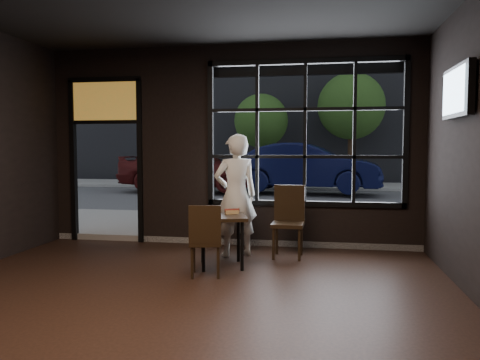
% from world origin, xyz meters
% --- Properties ---
extents(floor, '(6.00, 7.00, 0.02)m').
position_xyz_m(floor, '(0.00, 0.00, -0.01)').
color(floor, black).
rests_on(floor, ground).
extents(window_frame, '(3.06, 0.12, 2.28)m').
position_xyz_m(window_frame, '(1.20, 3.50, 1.80)').
color(window_frame, black).
rests_on(window_frame, ground).
extents(stained_transom, '(1.20, 0.06, 0.70)m').
position_xyz_m(stained_transom, '(-2.10, 3.50, 2.35)').
color(stained_transom, orange).
rests_on(stained_transom, ground).
extents(street_asphalt, '(60.00, 41.00, 0.04)m').
position_xyz_m(street_asphalt, '(0.00, 24.00, -0.02)').
color(street_asphalt, '#545456').
rests_on(street_asphalt, ground).
extents(building_across, '(28.00, 12.00, 15.00)m').
position_xyz_m(building_across, '(0.00, 23.00, 7.50)').
color(building_across, '#5B5956').
rests_on(building_across, ground).
extents(cafe_table, '(0.78, 0.78, 0.69)m').
position_xyz_m(cafe_table, '(0.16, 2.13, 0.34)').
color(cafe_table, black).
rests_on(cafe_table, floor).
extents(chair_near, '(0.46, 0.46, 0.89)m').
position_xyz_m(chair_near, '(0.06, 1.67, 0.45)').
color(chair_near, black).
rests_on(chair_near, floor).
extents(chair_window, '(0.46, 0.46, 1.03)m').
position_xyz_m(chair_window, '(0.99, 2.79, 0.51)').
color(chair_window, black).
rests_on(chair_window, floor).
extents(man, '(0.77, 0.67, 1.77)m').
position_xyz_m(man, '(0.23, 2.80, 0.88)').
color(man, silver).
rests_on(man, floor).
extents(hotdog, '(0.22, 0.15, 0.06)m').
position_xyz_m(hotdog, '(0.27, 2.30, 0.71)').
color(hotdog, tan).
rests_on(hotdog, cafe_table).
extents(cup, '(0.14, 0.14, 0.10)m').
position_xyz_m(cup, '(-0.11, 1.99, 0.73)').
color(cup, silver).
rests_on(cup, cafe_table).
extents(tv, '(0.11, 0.98, 0.57)m').
position_xyz_m(tv, '(2.93, 1.70, 2.19)').
color(tv, black).
rests_on(tv, wall_right).
extents(navy_car, '(5.09, 2.20, 1.63)m').
position_xyz_m(navy_car, '(0.98, 11.95, 0.92)').
color(navy_car, black).
rests_on(navy_car, street_asphalt).
extents(maroon_car, '(4.93, 2.19, 1.65)m').
position_xyz_m(maroon_car, '(-3.08, 11.90, 0.92)').
color(maroon_car, '#4E1211').
rests_on(maroon_car, street_asphalt).
extents(tree_left, '(2.20, 2.20, 3.76)m').
position_xyz_m(tree_left, '(-0.97, 15.28, 2.65)').
color(tree_left, '#332114').
rests_on(tree_left, street_asphalt).
extents(tree_right, '(2.67, 2.67, 4.56)m').
position_xyz_m(tree_right, '(2.63, 15.44, 3.21)').
color(tree_right, '#332114').
rests_on(tree_right, street_asphalt).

